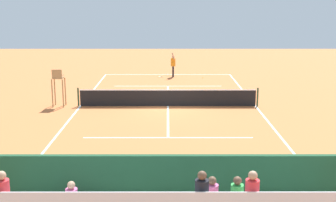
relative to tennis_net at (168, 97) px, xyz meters
The scene contains 9 objects.
ground_plane 0.50m from the tennis_net, ahead, with size 60.00×60.00×0.00m, color #C66B38.
court_line_markings 0.50m from the tennis_net, 90.00° to the right, with size 10.10×22.20×0.01m.
tennis_net is the anchor object (origin of this frame).
backdrop_wall 14.01m from the tennis_net, 90.00° to the left, with size 18.00×0.16×2.00m, color #1E4C2D.
umpire_chair 6.25m from the tennis_net, ahead, with size 0.67×0.67×2.14m.
courtside_bench 13.39m from the tennis_net, 97.68° to the left, with size 1.80×0.40×0.93m.
tennis_player 9.92m from the tennis_net, 92.37° to the right, with size 0.36×0.53×1.93m.
tennis_racket 10.05m from the tennis_net, 86.54° to the right, with size 0.41×0.58×0.03m.
tennis_ball_near 9.71m from the tennis_net, 106.15° to the right, with size 0.07×0.07×0.07m, color #CCDB33.
Camera 1 is at (0.02, 25.39, 6.03)m, focal length 48.91 mm.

